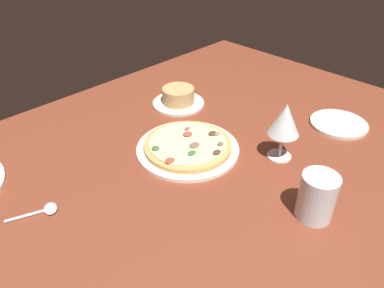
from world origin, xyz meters
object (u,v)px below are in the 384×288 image
at_px(wine_glass_far, 285,121).
at_px(ramekin_on_saucer, 178,98).
at_px(side_plate, 339,124).
at_px(pizza_main, 187,147).
at_px(spoon, 44,210).
at_px(water_glass, 316,199).

bearing_deg(wine_glass_far, ramekin_on_saucer, 88.01).
bearing_deg(side_plate, pizza_main, 151.12).
bearing_deg(spoon, water_glass, -46.27).
relative_size(pizza_main, spoon, 2.53).
bearing_deg(spoon, wine_glass_far, -25.05).
bearing_deg(ramekin_on_saucer, side_plate, -60.46).
distance_m(wine_glass_far, spoon, 0.59).
bearing_deg(spoon, pizza_main, -8.62).
xyz_separation_m(pizza_main, side_plate, (0.41, -0.23, -0.01)).
bearing_deg(wine_glass_far, spoon, 154.95).
distance_m(pizza_main, water_glass, 0.36).
bearing_deg(pizza_main, water_glass, -86.38).
height_order(ramekin_on_saucer, wine_glass_far, wine_glass_far).
relative_size(pizza_main, ramekin_on_saucer, 1.63).
bearing_deg(side_plate, ramekin_on_saucer, 119.54).
relative_size(pizza_main, water_glass, 2.61).
bearing_deg(wine_glass_far, pizza_main, 128.73).
xyz_separation_m(ramekin_on_saucer, water_glass, (-0.14, -0.56, 0.02)).
relative_size(pizza_main, side_plate, 1.65).
relative_size(ramekin_on_saucer, water_glass, 1.60).
xyz_separation_m(pizza_main, wine_glass_far, (0.15, -0.19, 0.10)).
bearing_deg(spoon, ramekin_on_saucer, 15.35).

